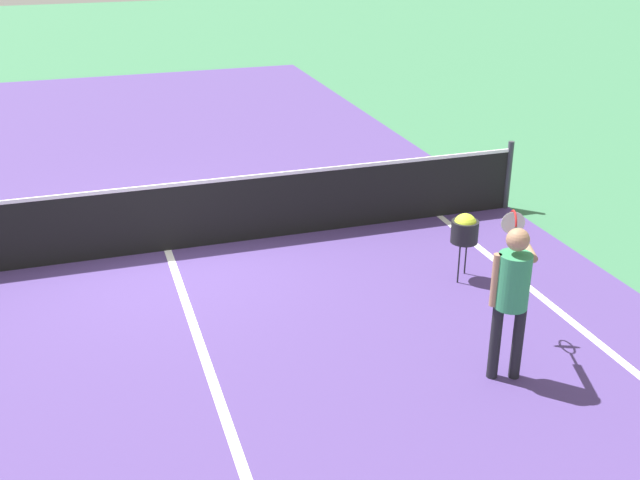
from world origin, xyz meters
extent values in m
plane|color=#38724C|center=(0.00, 0.00, 0.00)|extent=(60.00, 60.00, 0.00)
cube|color=#4C387A|center=(0.00, 0.00, 0.00)|extent=(10.62, 24.40, 0.00)
cube|color=white|center=(0.00, -3.20, 0.00)|extent=(0.10, 6.40, 0.01)
cylinder|color=#33383D|center=(5.24, 0.00, 0.54)|extent=(0.09, 0.09, 1.07)
cube|color=black|center=(0.00, 0.00, 0.46)|extent=(10.48, 0.02, 0.91)
cube|color=white|center=(0.00, 0.00, 0.94)|extent=(10.48, 0.03, 0.05)
cylinder|color=black|center=(2.69, -4.10, 0.40)|extent=(0.11, 0.11, 0.80)
cylinder|color=black|center=(2.89, -4.17, 0.40)|extent=(0.11, 0.11, 0.80)
cylinder|color=#338C59|center=(2.79, -4.13, 1.08)|extent=(0.32, 0.32, 0.56)
sphere|color=#A87A5B|center=(2.79, -4.13, 1.50)|extent=(0.22, 0.22, 0.22)
cylinder|color=#A87A5B|center=(2.63, -4.08, 1.08)|extent=(0.08, 0.08, 0.54)
cylinder|color=#A87A5B|center=(3.04, -3.93, 1.30)|extent=(0.25, 0.54, 0.08)
cylinder|color=black|center=(3.16, -3.57, 1.30)|extent=(0.10, 0.22, 0.03)
torus|color=red|center=(3.24, -3.34, 1.30)|extent=(0.11, 0.27, 0.28)
cylinder|color=silver|center=(3.24, -3.34, 1.30)|extent=(0.24, 0.08, 0.25)
cylinder|color=black|center=(3.43, -2.01, 0.64)|extent=(0.34, 0.34, 0.28)
cylinder|color=black|center=(3.33, -2.11, 0.25)|extent=(0.02, 0.02, 0.50)
cylinder|color=black|center=(3.53, -1.90, 0.25)|extent=(0.02, 0.02, 0.50)
sphere|color=#CCE033|center=(3.43, -2.01, 0.73)|extent=(0.29, 0.29, 0.29)
camera|label=1|loc=(-0.97, -9.77, 4.36)|focal=43.15mm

